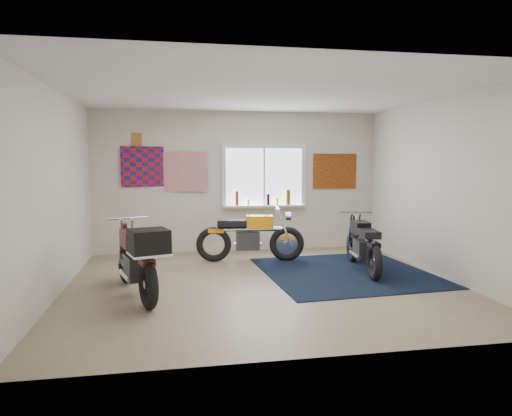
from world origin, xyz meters
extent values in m
plane|color=#9E896B|center=(0.00, 0.00, 0.00)|extent=(5.50, 5.50, 0.00)
plane|color=white|center=(0.00, 0.00, 2.70)|extent=(5.50, 5.50, 0.00)
plane|color=silver|center=(0.00, 2.50, 1.35)|extent=(5.50, 0.00, 5.50)
plane|color=silver|center=(0.00, -2.50, 1.35)|extent=(5.50, 0.00, 5.50)
plane|color=silver|center=(-2.75, 0.00, 1.35)|extent=(0.00, 5.00, 5.00)
plane|color=silver|center=(2.75, 0.00, 1.35)|extent=(0.00, 5.00, 5.00)
cube|color=black|center=(1.41, 0.43, 0.01)|extent=(2.67, 2.76, 0.01)
cube|color=white|center=(0.50, 2.48, 1.45)|extent=(1.50, 0.02, 1.10)
cube|color=white|center=(0.50, 2.47, 2.04)|extent=(1.66, 0.06, 0.08)
cube|color=white|center=(0.50, 2.47, 0.86)|extent=(1.66, 0.06, 0.08)
cube|color=white|center=(-0.29, 2.47, 1.45)|extent=(0.08, 0.06, 1.10)
cube|color=white|center=(1.29, 2.47, 1.45)|extent=(0.08, 0.06, 1.10)
cube|color=white|center=(0.50, 2.47, 1.45)|extent=(0.04, 0.06, 1.10)
cube|color=white|center=(0.50, 2.41, 0.88)|extent=(1.60, 0.16, 0.04)
cylinder|color=#923E15|center=(-0.04, 2.40, 1.04)|extent=(0.07, 0.07, 0.28)
cylinder|color=silver|center=(0.18, 2.40, 0.96)|extent=(0.06, 0.06, 0.12)
cylinder|color=black|center=(0.57, 2.40, 1.01)|extent=(0.06, 0.06, 0.22)
cylinder|color=yellow|center=(0.75, 2.40, 0.97)|extent=(0.05, 0.05, 0.14)
cylinder|color=brown|center=(0.97, 2.40, 1.05)|extent=(0.09, 0.09, 0.30)
plane|color=red|center=(-1.70, 2.48, 1.65)|extent=(1.00, 0.07, 1.00)
plane|color=red|center=(-1.05, 2.46, 1.55)|extent=(0.90, 0.09, 0.90)
cube|color=#A86A30|center=(-1.90, 2.48, 2.15)|extent=(0.18, 0.02, 0.24)
cube|color=#A54C14|center=(1.95, 2.48, 1.55)|extent=(0.90, 0.03, 0.70)
torus|color=black|center=(0.70, 1.42, 0.30)|extent=(0.63, 0.20, 0.61)
torus|color=black|center=(-0.57, 1.58, 0.30)|extent=(0.63, 0.20, 0.61)
cylinder|color=silver|center=(0.70, 1.42, 0.30)|extent=(0.11, 0.10, 0.10)
cylinder|color=silver|center=(-0.57, 1.58, 0.30)|extent=(0.11, 0.10, 0.10)
cylinder|color=silver|center=(0.07, 1.50, 0.57)|extent=(1.16, 0.23, 0.08)
cube|color=#2B2C2E|center=(0.02, 1.51, 0.37)|extent=(0.44, 0.31, 0.31)
cylinder|color=silver|center=(0.04, 1.65, 0.28)|extent=(0.51, 0.13, 0.06)
cube|color=#FF9A0D|center=(0.23, 1.48, 0.70)|extent=(0.49, 0.30, 0.22)
cube|color=black|center=(-0.25, 1.54, 0.68)|extent=(0.53, 0.32, 0.11)
cube|color=#FF9A0D|center=(-0.52, 1.58, 0.55)|extent=(0.29, 0.18, 0.07)
cube|color=#FF9A0D|center=(0.70, 1.42, 0.41)|extent=(0.27, 0.16, 0.05)
cylinder|color=silver|center=(0.54, 1.44, 0.94)|extent=(0.11, 0.57, 0.03)
cylinder|color=silver|center=(0.72, 1.41, 0.79)|extent=(0.11, 0.16, 0.15)
torus|color=black|center=(1.81, 1.13, 0.27)|extent=(0.19, 0.57, 0.56)
torus|color=black|center=(1.65, -0.10, 0.27)|extent=(0.19, 0.57, 0.56)
cylinder|color=silver|center=(1.81, 1.13, 0.27)|extent=(0.10, 0.11, 0.10)
cylinder|color=silver|center=(1.65, -0.10, 0.27)|extent=(0.10, 0.11, 0.10)
cylinder|color=silver|center=(1.73, 0.52, 0.55)|extent=(0.22, 1.11, 0.08)
cube|color=#2B2C2E|center=(1.73, 0.47, 0.35)|extent=(0.30, 0.43, 0.30)
cylinder|color=silver|center=(1.59, 0.49, 0.26)|extent=(0.12, 0.49, 0.06)
cube|color=black|center=(1.75, 0.67, 0.67)|extent=(0.28, 0.47, 0.21)
cube|color=black|center=(1.69, 0.21, 0.65)|extent=(0.31, 0.51, 0.11)
cube|color=black|center=(1.66, -0.05, 0.53)|extent=(0.17, 0.28, 0.07)
cube|color=black|center=(1.81, 1.13, 0.38)|extent=(0.15, 0.26, 0.04)
cylinder|color=silver|center=(1.79, 0.97, 0.90)|extent=(0.55, 0.10, 0.03)
cylinder|color=silver|center=(1.82, 1.15, 0.76)|extent=(0.15, 0.11, 0.14)
torus|color=black|center=(-1.94, 0.42, 0.30)|extent=(0.30, 0.62, 0.61)
torus|color=black|center=(-1.56, -0.84, 0.30)|extent=(0.30, 0.62, 0.61)
cylinder|color=silver|center=(-1.94, 0.42, 0.30)|extent=(0.12, 0.13, 0.10)
cylinder|color=silver|center=(-1.56, -0.84, 0.30)|extent=(0.12, 0.13, 0.10)
cylinder|color=silver|center=(-1.75, -0.21, 0.59)|extent=(0.43, 1.16, 0.08)
cube|color=#2B2C2E|center=(-1.74, -0.25, 0.38)|extent=(0.38, 0.48, 0.32)
cylinder|color=silver|center=(-1.88, -0.30, 0.28)|extent=(0.22, 0.52, 0.07)
cube|color=#3E0A0A|center=(-1.80, -0.05, 0.72)|extent=(0.37, 0.52, 0.23)
cube|color=black|center=(-1.65, -0.52, 0.70)|extent=(0.41, 0.57, 0.11)
cube|color=#3E0A0A|center=(-1.57, -0.79, 0.57)|extent=(0.23, 0.32, 0.08)
cube|color=#3E0A0A|center=(-1.94, 0.42, 0.42)|extent=(0.20, 0.29, 0.05)
cylinder|color=silver|center=(-1.89, 0.26, 0.96)|extent=(0.57, 0.21, 0.03)
cylinder|color=silver|center=(-1.95, 0.44, 0.81)|extent=(0.17, 0.13, 0.15)
cube|color=black|center=(-1.53, -0.93, 0.83)|extent=(0.52, 0.50, 0.28)
camera|label=1|loc=(-1.22, -6.28, 1.77)|focal=32.00mm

